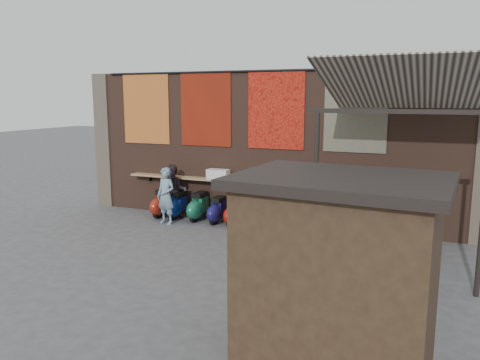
{
  "coord_description": "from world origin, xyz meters",
  "views": [
    {
      "loc": [
        4.04,
        -9.0,
        3.32
      ],
      "look_at": [
        -0.16,
        1.2,
        1.36
      ],
      "focal_mm": 35.0,
      "sensor_mm": 36.0,
      "label": 1
    }
  ],
  "objects_px": {
    "scooter_stool_2": "(199,207)",
    "shopper_grey": "(375,238)",
    "shopper_tan": "(311,216)",
    "scooter_stool_4": "(234,212)",
    "scooter_stool_3": "(218,210)",
    "market_stall": "(338,281)",
    "scooter_stool_0": "(163,203)",
    "scooter_stool_5": "(255,212)",
    "diner_left": "(166,196)",
    "scooter_stool_1": "(178,205)",
    "shopper_navy": "(408,216)",
    "shelf_box": "(218,174)",
    "diner_right": "(174,192)",
    "scooter_stool_7": "(297,219)",
    "scooter_stool_6": "(278,215)"
  },
  "relations": [
    {
      "from": "scooter_stool_2",
      "to": "shopper_grey",
      "type": "height_order",
      "value": "shopper_grey"
    },
    {
      "from": "scooter_stool_2",
      "to": "shopper_tan",
      "type": "xyz_separation_m",
      "value": [
        3.46,
        -1.38,
        0.4
      ]
    },
    {
      "from": "scooter_stool_4",
      "to": "shopper_tan",
      "type": "xyz_separation_m",
      "value": [
        2.38,
        -1.31,
        0.45
      ]
    },
    {
      "from": "scooter_stool_2",
      "to": "scooter_stool_3",
      "type": "distance_m",
      "value": 0.6
    },
    {
      "from": "scooter_stool_2",
      "to": "market_stall",
      "type": "xyz_separation_m",
      "value": [
        4.84,
        -5.71,
        0.78
      ]
    },
    {
      "from": "scooter_stool_0",
      "to": "shopper_tan",
      "type": "relative_size",
      "value": 0.51
    },
    {
      "from": "market_stall",
      "to": "scooter_stool_5",
      "type": "bearing_deg",
      "value": 124.05
    },
    {
      "from": "scooter_stool_2",
      "to": "diner_left",
      "type": "xyz_separation_m",
      "value": [
        -0.63,
        -0.65,
        0.37
      ]
    },
    {
      "from": "scooter_stool_1",
      "to": "shopper_grey",
      "type": "distance_m",
      "value": 6.35
    },
    {
      "from": "scooter_stool_1",
      "to": "shopper_navy",
      "type": "bearing_deg",
      "value": -10.36
    },
    {
      "from": "shelf_box",
      "to": "shopper_navy",
      "type": "relative_size",
      "value": 0.32
    },
    {
      "from": "scooter_stool_2",
      "to": "diner_right",
      "type": "xyz_separation_m",
      "value": [
        -0.74,
        -0.05,
        0.37
      ]
    },
    {
      "from": "scooter_stool_4",
      "to": "scooter_stool_2",
      "type": "bearing_deg",
      "value": 176.3
    },
    {
      "from": "diner_left",
      "to": "shopper_tan",
      "type": "distance_m",
      "value": 4.15
    },
    {
      "from": "scooter_stool_5",
      "to": "market_stall",
      "type": "distance_m",
      "value": 6.58
    },
    {
      "from": "scooter_stool_0",
      "to": "scooter_stool_7",
      "type": "xyz_separation_m",
      "value": [
        3.92,
        -0.08,
        -0.04
      ]
    },
    {
      "from": "scooter_stool_6",
      "to": "scooter_stool_0",
      "type": "bearing_deg",
      "value": 179.27
    },
    {
      "from": "scooter_stool_1",
      "to": "scooter_stool_5",
      "type": "xyz_separation_m",
      "value": [
        2.28,
        0.03,
        0.02
      ]
    },
    {
      "from": "diner_right",
      "to": "shopper_grey",
      "type": "relative_size",
      "value": 0.82
    },
    {
      "from": "scooter_stool_6",
      "to": "market_stall",
      "type": "height_order",
      "value": "market_stall"
    },
    {
      "from": "scooter_stool_5",
      "to": "scooter_stool_6",
      "type": "height_order",
      "value": "scooter_stool_5"
    },
    {
      "from": "diner_right",
      "to": "shelf_box",
      "type": "bearing_deg",
      "value": -10.22
    },
    {
      "from": "scooter_stool_7",
      "to": "scooter_stool_5",
      "type": "bearing_deg",
      "value": 176.05
    },
    {
      "from": "scooter_stool_1",
      "to": "scooter_stool_6",
      "type": "bearing_deg",
      "value": -0.25
    },
    {
      "from": "scooter_stool_0",
      "to": "scooter_stool_5",
      "type": "xyz_separation_m",
      "value": [
        2.77,
        0.0,
        0.0
      ]
    },
    {
      "from": "shelf_box",
      "to": "shopper_grey",
      "type": "distance_m",
      "value": 5.55
    },
    {
      "from": "shopper_grey",
      "to": "market_stall",
      "type": "bearing_deg",
      "value": 109.75
    },
    {
      "from": "shopper_tan",
      "to": "scooter_stool_5",
      "type": "bearing_deg",
      "value": 122.6
    },
    {
      "from": "shopper_grey",
      "to": "scooter_stool_2",
      "type": "bearing_deg",
      "value": -8.59
    },
    {
      "from": "scooter_stool_2",
      "to": "scooter_stool_3",
      "type": "height_order",
      "value": "scooter_stool_2"
    },
    {
      "from": "scooter_stool_4",
      "to": "scooter_stool_6",
      "type": "xyz_separation_m",
      "value": [
        1.22,
        0.01,
        0.05
      ]
    },
    {
      "from": "scooter_stool_1",
      "to": "market_stall",
      "type": "bearing_deg",
      "value": -45.99
    },
    {
      "from": "scooter_stool_0",
      "to": "scooter_stool_7",
      "type": "bearing_deg",
      "value": -1.11
    },
    {
      "from": "scooter_stool_4",
      "to": "shopper_grey",
      "type": "relative_size",
      "value": 0.39
    },
    {
      "from": "scooter_stool_4",
      "to": "market_stall",
      "type": "distance_m",
      "value": 6.84
    },
    {
      "from": "shopper_grey",
      "to": "scooter_stool_0",
      "type": "bearing_deg",
      "value": -3.56
    },
    {
      "from": "scooter_stool_6",
      "to": "scooter_stool_1",
      "type": "bearing_deg",
      "value": 179.75
    },
    {
      "from": "market_stall",
      "to": "scooter_stool_2",
      "type": "bearing_deg",
      "value": 135.07
    },
    {
      "from": "shopper_grey",
      "to": "shopper_tan",
      "type": "xyz_separation_m",
      "value": [
        -1.51,
        1.61,
        -0.13
      ]
    },
    {
      "from": "scooter_stool_3",
      "to": "shopper_grey",
      "type": "height_order",
      "value": "shopper_grey"
    },
    {
      "from": "shelf_box",
      "to": "scooter_stool_0",
      "type": "bearing_deg",
      "value": -170.33
    },
    {
      "from": "scooter_stool_4",
      "to": "scooter_stool_7",
      "type": "relative_size",
      "value": 0.98
    },
    {
      "from": "diner_right",
      "to": "market_stall",
      "type": "xyz_separation_m",
      "value": [
        5.58,
        -5.67,
        0.4
      ]
    },
    {
      "from": "scooter_stool_6",
      "to": "diner_left",
      "type": "bearing_deg",
      "value": -168.68
    },
    {
      "from": "scooter_stool_1",
      "to": "scooter_stool_2",
      "type": "xyz_separation_m",
      "value": [
        0.63,
        0.05,
        0.01
      ]
    },
    {
      "from": "scooter_stool_0",
      "to": "market_stall",
      "type": "distance_m",
      "value": 8.28
    },
    {
      "from": "scooter_stool_0",
      "to": "scooter_stool_5",
      "type": "height_order",
      "value": "scooter_stool_5"
    },
    {
      "from": "scooter_stool_7",
      "to": "market_stall",
      "type": "height_order",
      "value": "market_stall"
    },
    {
      "from": "scooter_stool_3",
      "to": "scooter_stool_5",
      "type": "distance_m",
      "value": 1.05
    },
    {
      "from": "shopper_tan",
      "to": "shopper_grey",
      "type": "bearing_deg",
      "value": -67.23
    }
  ]
}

